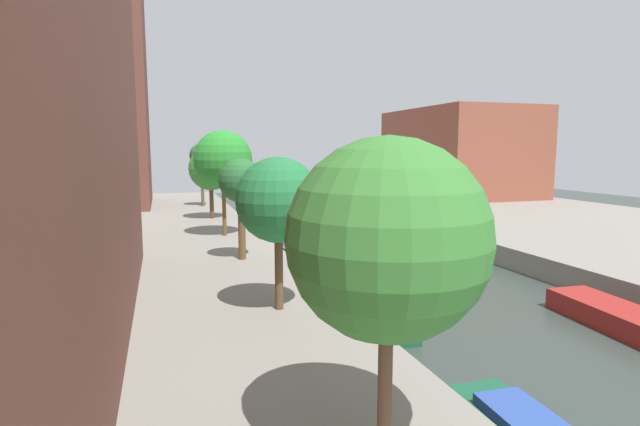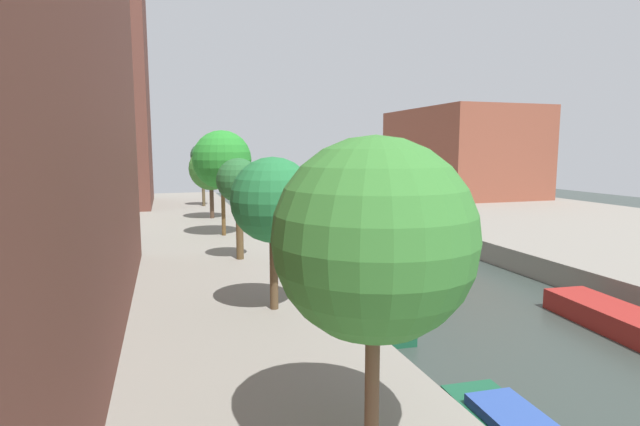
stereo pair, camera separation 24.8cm
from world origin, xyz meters
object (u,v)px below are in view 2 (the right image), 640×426
at_px(street_tree_0, 374,240).
at_px(street_tree_3, 222,160).
at_px(moored_boat_left_2, 368,314).
at_px(moored_boat_right_2, 613,317).
at_px(street_tree_1, 273,201).
at_px(street_tree_2, 239,182).
at_px(moored_boat_left_3, 306,259).
at_px(moored_boat_left_5, 248,214).
at_px(street_tree_4, 211,169).
at_px(street_tree_5, 202,156).
at_px(parked_car, 391,197).
at_px(apartment_tower_far, 79,80).
at_px(low_block_right, 460,152).
at_px(moored_boat_left_4, 271,231).

bearing_deg(street_tree_0, street_tree_3, 90.00).
bearing_deg(moored_boat_left_2, moored_boat_right_2, -21.41).
relative_size(street_tree_1, street_tree_2, 1.04).
distance_m(street_tree_2, moored_boat_left_3, 5.57).
xyz_separation_m(moored_boat_left_2, moored_boat_left_5, (0.13, 24.83, 0.11)).
bearing_deg(street_tree_4, moored_boat_right_2, -64.38).
relative_size(street_tree_5, parked_car, 1.12).
distance_m(street_tree_3, street_tree_4, 6.85).
height_order(parked_car, moored_boat_left_3, parked_car).
xyz_separation_m(street_tree_2, street_tree_3, (0.00, 5.92, 0.77)).
bearing_deg(apartment_tower_far, street_tree_3, -62.19).
height_order(street_tree_1, moored_boat_left_3, street_tree_1).
bearing_deg(moored_boat_left_2, street_tree_3, 105.23).
xyz_separation_m(low_block_right, parked_car, (-10.77, -6.93, -3.50)).
bearing_deg(street_tree_4, parked_car, 11.27).
bearing_deg(street_tree_0, apartment_tower_far, 103.74).
relative_size(low_block_right, parked_car, 3.35).
bearing_deg(street_tree_3, low_block_right, 33.51).
distance_m(apartment_tower_far, moored_boat_right_2, 38.47).
distance_m(street_tree_5, moored_boat_left_2, 26.61).
xyz_separation_m(street_tree_0, street_tree_4, (0.00, 26.44, 0.01)).
distance_m(moored_boat_left_2, moored_boat_left_4, 16.90).
bearing_deg(street_tree_0, street_tree_5, 90.00).
distance_m(street_tree_1, parked_car, 26.60).
distance_m(street_tree_2, moored_boat_left_2, 7.84).
height_order(street_tree_1, moored_boat_left_5, street_tree_1).
relative_size(street_tree_2, moored_boat_left_2, 0.90).
relative_size(street_tree_0, moored_boat_left_2, 1.03).
height_order(street_tree_5, moored_boat_left_3, street_tree_5).
height_order(apartment_tower_far, low_block_right, apartment_tower_far).
xyz_separation_m(street_tree_3, street_tree_5, (-0.00, 14.10, -0.00)).
relative_size(apartment_tower_far, moored_boat_left_2, 4.27).
bearing_deg(low_block_right, moored_boat_left_5, -170.44).
xyz_separation_m(low_block_right, street_tree_3, (-25.06, -16.59, -0.21)).
bearing_deg(moored_boat_right_2, apartment_tower_far, 121.33).
bearing_deg(moored_boat_left_5, low_block_right, 9.56).
bearing_deg(street_tree_5, low_block_right, 5.68).
xyz_separation_m(street_tree_4, moored_boat_left_2, (3.24, -18.70, -3.98)).
bearing_deg(street_tree_2, moored_boat_left_2, -61.53).
xyz_separation_m(moored_boat_left_2, moored_boat_left_3, (0.20, 8.06, 0.06)).
xyz_separation_m(street_tree_4, parked_car, (14.29, 2.85, -2.57)).
bearing_deg(parked_car, moored_boat_right_2, -99.32).
relative_size(street_tree_2, street_tree_4, 0.89).
bearing_deg(street_tree_4, moored_boat_left_3, -72.11).
relative_size(street_tree_1, moored_boat_left_3, 1.13).
distance_m(street_tree_2, street_tree_5, 20.04).
xyz_separation_m(street_tree_1, street_tree_2, (0.00, 6.72, 0.08)).
height_order(street_tree_1, street_tree_2, street_tree_1).
height_order(apartment_tower_far, moored_boat_left_3, apartment_tower_far).
height_order(street_tree_1, moored_boat_right_2, street_tree_1).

